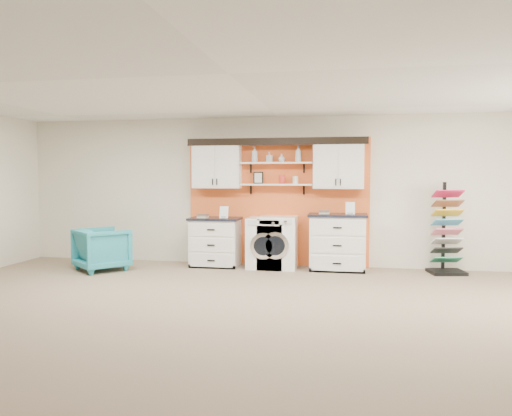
% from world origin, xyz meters
% --- Properties ---
extents(floor, '(10.00, 10.00, 0.00)m').
position_xyz_m(floor, '(0.00, 0.00, 0.00)').
color(floor, '#806956').
rests_on(floor, ground).
extents(ceiling, '(10.00, 10.00, 0.00)m').
position_xyz_m(ceiling, '(0.00, 0.00, 2.80)').
color(ceiling, white).
rests_on(ceiling, wall_back).
extents(wall_back, '(10.00, 0.00, 10.00)m').
position_xyz_m(wall_back, '(0.00, 4.00, 1.40)').
color(wall_back, beige).
rests_on(wall_back, floor).
extents(accent_panel, '(3.40, 0.07, 2.40)m').
position_xyz_m(accent_panel, '(0.00, 3.96, 1.20)').
color(accent_panel, orange).
rests_on(accent_panel, wall_back).
extents(upper_cabinet_left, '(0.90, 0.35, 0.84)m').
position_xyz_m(upper_cabinet_left, '(-1.13, 3.79, 1.88)').
color(upper_cabinet_left, white).
rests_on(upper_cabinet_left, wall_back).
extents(upper_cabinet_right, '(0.90, 0.35, 0.84)m').
position_xyz_m(upper_cabinet_right, '(1.13, 3.79, 1.88)').
color(upper_cabinet_right, white).
rests_on(upper_cabinet_right, wall_back).
extents(shelf_lower, '(1.32, 0.28, 0.03)m').
position_xyz_m(shelf_lower, '(0.00, 3.80, 1.53)').
color(shelf_lower, white).
rests_on(shelf_lower, wall_back).
extents(shelf_upper, '(1.32, 0.28, 0.03)m').
position_xyz_m(shelf_upper, '(0.00, 3.80, 1.93)').
color(shelf_upper, white).
rests_on(shelf_upper, wall_back).
extents(crown_molding, '(3.30, 0.41, 0.13)m').
position_xyz_m(crown_molding, '(0.00, 3.81, 2.33)').
color(crown_molding, black).
rests_on(crown_molding, wall_back).
extents(picture_frame, '(0.18, 0.02, 0.22)m').
position_xyz_m(picture_frame, '(-0.35, 3.85, 1.66)').
color(picture_frame, black).
rests_on(picture_frame, shelf_lower).
extents(canister_red, '(0.11, 0.11, 0.16)m').
position_xyz_m(canister_red, '(0.10, 3.80, 1.62)').
color(canister_red, red).
rests_on(canister_red, shelf_lower).
extents(canister_cream, '(0.10, 0.10, 0.14)m').
position_xyz_m(canister_cream, '(0.35, 3.80, 1.61)').
color(canister_cream, silver).
rests_on(canister_cream, shelf_lower).
extents(base_cabinet_left, '(0.93, 0.66, 0.91)m').
position_xyz_m(base_cabinet_left, '(-1.13, 3.64, 0.46)').
color(base_cabinet_left, white).
rests_on(base_cabinet_left, floor).
extents(base_cabinet_right, '(1.04, 0.66, 1.01)m').
position_xyz_m(base_cabinet_right, '(1.13, 3.64, 0.51)').
color(base_cabinet_right, white).
rests_on(base_cabinet_right, floor).
extents(washer, '(0.66, 0.71, 0.93)m').
position_xyz_m(washer, '(-0.17, 3.64, 0.46)').
color(washer, white).
rests_on(washer, floor).
extents(dryer, '(0.68, 0.71, 0.96)m').
position_xyz_m(dryer, '(0.05, 3.64, 0.48)').
color(dryer, white).
rests_on(dryer, floor).
extents(sample_rack, '(0.65, 0.58, 1.58)m').
position_xyz_m(sample_rack, '(2.99, 3.67, 0.51)').
color(sample_rack, black).
rests_on(sample_rack, floor).
extents(armchair, '(1.16, 1.17, 0.76)m').
position_xyz_m(armchair, '(-3.03, 2.88, 0.38)').
color(armchair, teal).
rests_on(armchair, floor).
extents(soap_bottle_a, '(0.16, 0.16, 0.29)m').
position_xyz_m(soap_bottle_a, '(-0.41, 3.80, 2.09)').
color(soap_bottle_a, silver).
rests_on(soap_bottle_a, shelf_upper).
extents(soap_bottle_b, '(0.11, 0.11, 0.19)m').
position_xyz_m(soap_bottle_b, '(-0.13, 3.80, 2.04)').
color(soap_bottle_b, silver).
rests_on(soap_bottle_b, shelf_upper).
extents(soap_bottle_c, '(0.16, 0.16, 0.15)m').
position_xyz_m(soap_bottle_c, '(0.09, 3.80, 2.02)').
color(soap_bottle_c, silver).
rests_on(soap_bottle_c, shelf_upper).
extents(soap_bottle_d, '(0.16, 0.16, 0.29)m').
position_xyz_m(soap_bottle_d, '(0.40, 3.80, 2.09)').
color(soap_bottle_d, silver).
rests_on(soap_bottle_d, shelf_upper).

